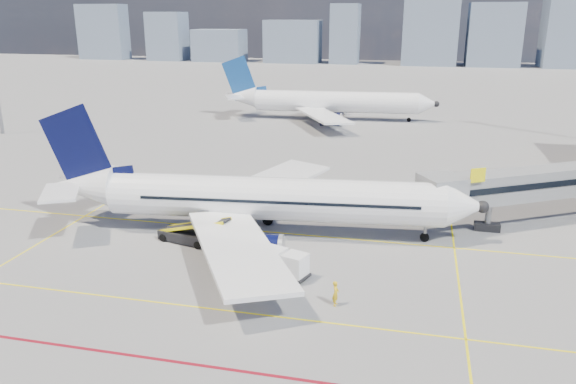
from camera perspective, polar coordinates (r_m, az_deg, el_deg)
name	(u,v)px	position (r m, az deg, el deg)	size (l,w,h in m)	color
ground	(265,273)	(42.24, -2.38, -8.18)	(420.00, 420.00, 0.00)	gray
apron_markings	(241,296)	(39.05, -4.77, -10.50)	(90.00, 35.12, 0.01)	#FEEC0D
jet_bridge	(561,182)	(57.04, 25.99, 0.91)	(23.55, 15.78, 6.30)	gray
distant_skyline	(394,33)	(227.01, 10.70, 15.55)	(249.31, 15.02, 31.99)	slate
main_aircraft	(255,199)	(48.33, -3.34, -0.70)	(38.22, 33.25, 11.18)	white
second_aircraft	(326,102)	(103.60, 3.93, 9.11)	(39.41, 34.30, 11.50)	white
baggage_tug	(268,270)	(40.89, -2.05, -7.89)	(2.62, 2.10, 1.61)	white
cargo_dolly	(285,263)	(41.12, -0.36, -7.24)	(3.95, 2.72, 1.99)	black
belt_loader	(187,234)	(48.03, -10.19, -4.26)	(6.83, 3.03, 2.74)	black
ramp_worker	(336,293)	(37.55, 4.86, -10.22)	(0.63, 0.41, 1.73)	gold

